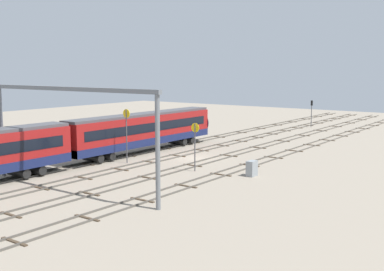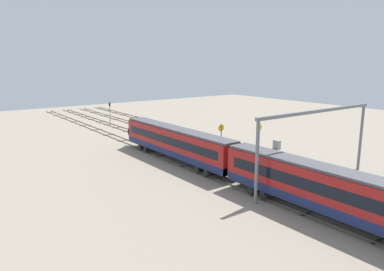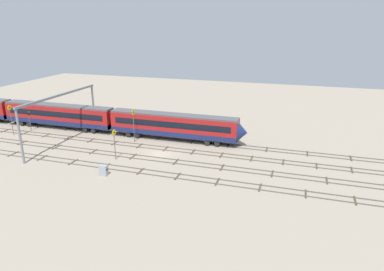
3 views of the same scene
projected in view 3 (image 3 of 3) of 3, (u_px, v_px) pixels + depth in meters
The scene contains 12 objects.
ground_plane at pixel (160, 154), 57.74m from camera, with size 148.84×148.84×0.00m, color gray.
track_near_foreground at pixel (140, 171), 51.00m from camera, with size 132.84×2.40×0.16m.
track_second_near at pixel (154, 159), 55.48m from camera, with size 132.84×2.40×0.16m.
track_middle at pixel (166, 149), 59.95m from camera, with size 132.84×2.40×0.16m.
track_with_train at pixel (176, 140), 64.43m from camera, with size 132.84×2.40×0.16m.
train at pixel (61, 116), 70.71m from camera, with size 75.20×3.24×4.80m.
overhead_gantry at pixel (60, 106), 60.82m from camera, with size 0.40×20.45×8.91m.
speed_sign_near_foreground at pixel (133, 121), 62.36m from camera, with size 0.14×0.97×6.03m.
speed_sign_mid_trackside at pixel (114, 140), 54.49m from camera, with size 0.14×0.96×4.96m.
speed_sign_far_trackside at pixel (11, 116), 66.23m from camera, with size 0.14×0.92×5.87m.
signal_light_trackside_approach at pixel (29, 118), 69.16m from camera, with size 0.31×0.32×4.10m.
relay_cabinet at pixel (104, 170), 49.59m from camera, with size 1.17×0.73×1.51m.
Camera 3 is at (21.37, -49.75, 20.96)m, focal length 32.68 mm.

